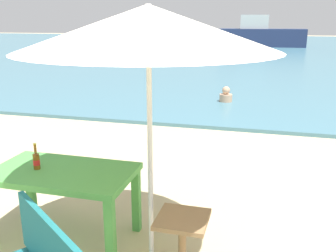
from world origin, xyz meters
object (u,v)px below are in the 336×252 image
Objects in this scene: beer_bottle_amber at (36,160)px; boat_sailboat at (261,35)px; side_table_wood at (182,236)px; patio_umbrella at (148,28)px; swimmer_person at (226,96)px; picnic_table_green at (63,180)px.

boat_sailboat is at bearing 87.42° from beer_bottle_amber.
patio_umbrella is at bearing 170.37° from side_table_wood.
patio_umbrella is at bearing -89.09° from swimmer_person.
picnic_table_green is 3.41× the size of swimmer_person.
beer_bottle_amber is 7.03m from swimmer_person.
boat_sailboat reaches higher than side_table_wood.
picnic_table_green is 2.59× the size of side_table_wood.
side_table_wood is 0.08× the size of boat_sailboat.
side_table_wood is (1.26, -0.20, -0.30)m from picnic_table_green.
side_table_wood is 7.09m from swimmer_person.
beer_bottle_amber reaches higher than side_table_wood.
picnic_table_green is 6.94m from swimmer_person.
picnic_table_green is at bearing 170.80° from side_table_wood.
boat_sailboat is at bearing 90.31° from side_table_wood.
beer_bottle_amber is at bearing 174.40° from patio_umbrella.
swimmer_person is at bearing -90.62° from boat_sailboat.
boat_sailboat is (1.36, 30.11, 0.15)m from beer_bottle_amber.
boat_sailboat is (1.10, 30.08, 0.35)m from picnic_table_green.
swimmer_person is at bearing 90.91° from patio_umbrella.
patio_umbrella reaches higher than beer_bottle_amber.
swimmer_person is (-0.41, 7.08, -0.11)m from side_table_wood.
beer_bottle_amber is at bearing -92.58° from boat_sailboat.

